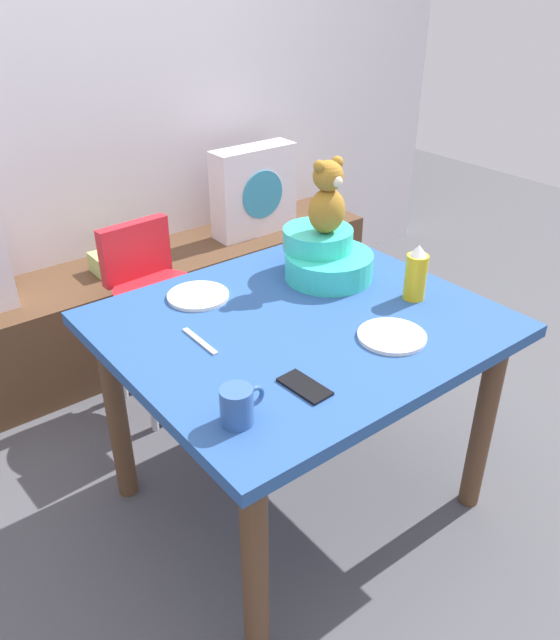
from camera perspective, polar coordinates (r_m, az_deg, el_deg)
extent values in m
plane|color=#4C4C51|center=(2.38, 1.54, -15.52)|extent=(8.00, 8.00, 0.00)
cube|color=silver|center=(3.01, -17.99, 21.04)|extent=(4.40, 0.10, 2.60)
cube|color=brown|center=(3.10, -13.07, 0.89)|extent=(2.60, 0.44, 0.46)
cube|color=silver|center=(3.23, -2.36, 11.57)|extent=(0.44, 0.14, 0.44)
cylinder|color=teal|center=(3.18, -1.56, 11.25)|extent=(0.24, 0.01, 0.24)
cube|color=#A8C06C|center=(2.96, -14.69, 5.19)|extent=(0.20, 0.14, 0.09)
cube|color=#264C8C|center=(1.94, 1.83, -0.39)|extent=(1.12, 0.98, 0.04)
cylinder|color=brown|center=(1.72, -2.26, -21.68)|extent=(0.07, 0.07, 0.70)
cylinder|color=brown|center=(2.23, 17.89, -8.91)|extent=(0.07, 0.07, 0.70)
cylinder|color=brown|center=(2.23, -14.52, -8.29)|extent=(0.07, 0.07, 0.70)
cylinder|color=brown|center=(2.65, 4.03, -0.71)|extent=(0.07, 0.07, 0.70)
cylinder|color=red|center=(2.58, -11.01, 1.95)|extent=(0.34, 0.34, 0.10)
cube|color=red|center=(2.62, -12.96, 6.10)|extent=(0.30, 0.07, 0.24)
cube|color=white|center=(2.41, -8.90, 1.82)|extent=(0.31, 0.22, 0.02)
cylinder|color=silver|center=(2.57, -11.66, -5.66)|extent=(0.03, 0.03, 0.46)
cylinder|color=silver|center=(2.67, -6.37, -3.58)|extent=(0.03, 0.03, 0.46)
cylinder|color=silver|center=(2.78, -14.35, -2.95)|extent=(0.03, 0.03, 0.46)
cylinder|color=silver|center=(2.88, -9.36, -1.13)|extent=(0.03, 0.03, 0.46)
cylinder|color=#34CBB4|center=(2.16, 4.41, 4.93)|extent=(0.30, 0.30, 0.09)
cylinder|color=#34CBB4|center=(2.17, 3.43, 7.37)|extent=(0.24, 0.24, 0.07)
ellipsoid|color=olive|center=(2.11, 4.24, 9.80)|extent=(0.13, 0.11, 0.15)
sphere|color=olive|center=(2.07, 4.37, 12.86)|extent=(0.10, 0.10, 0.10)
sphere|color=beige|center=(2.04, 5.17, 12.37)|extent=(0.04, 0.04, 0.04)
sphere|color=olive|center=(2.03, 3.60, 13.69)|extent=(0.04, 0.04, 0.04)
sphere|color=olive|center=(2.08, 5.20, 14.02)|extent=(0.04, 0.04, 0.04)
cylinder|color=gold|center=(2.06, 12.15, 3.81)|extent=(0.07, 0.07, 0.15)
cone|color=white|center=(2.02, 12.43, 6.17)|extent=(0.06, 0.06, 0.03)
cylinder|color=#335999|center=(1.49, -3.94, -7.75)|extent=(0.08, 0.08, 0.09)
torus|color=#335999|center=(1.51, -2.31, -6.88)|extent=(0.06, 0.01, 0.06)
cylinder|color=white|center=(2.06, -7.40, 2.18)|extent=(0.20, 0.20, 0.01)
cylinder|color=white|center=(1.85, 10.07, -1.44)|extent=(0.20, 0.20, 0.01)
cube|color=black|center=(1.62, 2.24, -6.03)|extent=(0.08, 0.15, 0.01)
cube|color=silver|center=(1.82, -7.26, -1.90)|extent=(0.02, 0.17, 0.01)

